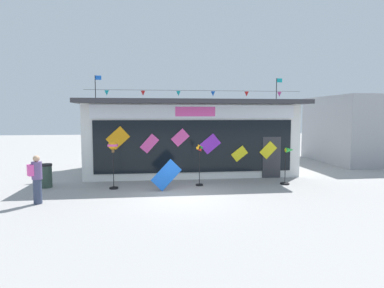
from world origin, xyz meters
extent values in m
plane|color=#9E9B99|center=(0.00, 0.00, 0.00)|extent=(80.00, 80.00, 0.00)
cube|color=silver|center=(0.87, 5.72, 1.79)|extent=(10.40, 5.21, 3.57)
cube|color=#333338|center=(0.87, 5.24, 3.67)|extent=(10.80, 6.16, 0.20)
cube|color=silver|center=(0.87, 3.07, 3.21)|extent=(9.56, 0.08, 0.63)
cube|color=#EA4CA3|center=(0.87, 3.04, 3.21)|extent=(1.87, 0.04, 0.44)
cube|color=black|center=(0.87, 3.08, 1.58)|extent=(9.36, 0.06, 2.46)
cube|color=#333338|center=(4.62, 3.07, 1.00)|extent=(0.90, 0.07, 2.00)
cube|color=orange|center=(-2.68, 3.02, 2.01)|extent=(1.10, 0.03, 1.08)
cube|color=#EA4CA3|center=(-1.26, 3.02, 1.74)|extent=(0.89, 0.03, 0.92)
cube|color=#EA4CA3|center=(0.16, 3.02, 2.00)|extent=(0.88, 0.03, 0.86)
cube|color=purple|center=(1.58, 3.02, 1.69)|extent=(1.03, 0.03, 0.99)
cube|color=yellow|center=(3.00, 3.02, 1.21)|extent=(0.83, 0.03, 0.79)
cube|color=yellow|center=(4.42, 3.02, 1.36)|extent=(0.88, 0.03, 0.89)
cylinder|color=black|center=(0.87, 2.87, 4.17)|extent=(9.98, 0.01, 0.01)
cone|color=#19B7BC|center=(-3.11, 2.87, 4.03)|extent=(0.20, 0.20, 0.22)
cone|color=red|center=(-1.52, 2.87, 4.03)|extent=(0.20, 0.20, 0.22)
cone|color=#19B7BC|center=(0.08, 2.87, 4.03)|extent=(0.20, 0.20, 0.22)
cone|color=blue|center=(1.67, 2.87, 4.03)|extent=(0.20, 0.20, 0.22)
cone|color=red|center=(3.26, 2.87, 4.03)|extent=(0.20, 0.20, 0.22)
cone|color=#EA4CA3|center=(4.86, 2.87, 4.03)|extent=(0.20, 0.20, 0.22)
cylinder|color=black|center=(-4.08, 5.72, 4.45)|extent=(0.04, 0.04, 1.35)
cube|color=blue|center=(-3.92, 5.72, 5.00)|extent=(0.32, 0.02, 0.22)
cylinder|color=black|center=(5.82, 5.72, 4.44)|extent=(0.04, 0.04, 1.33)
cube|color=#19B7BC|center=(5.98, 5.72, 4.99)|extent=(0.32, 0.02, 0.22)
cylinder|color=black|center=(-2.74, 1.56, 0.03)|extent=(0.36, 0.36, 0.06)
cylinder|color=black|center=(-2.74, 1.56, 0.81)|extent=(0.03, 0.03, 1.63)
sphere|color=orange|center=(-2.74, 1.56, 1.82)|extent=(0.37, 0.37, 0.37)
cube|color=#EA4CA3|center=(-2.74, 1.56, 1.82)|extent=(0.38, 0.38, 0.08)
cube|color=brown|center=(-2.74, 1.56, 1.57)|extent=(0.10, 0.10, 0.10)
cylinder|color=black|center=(0.88, 1.74, 0.03)|extent=(0.31, 0.31, 0.06)
cylinder|color=black|center=(0.88, 1.74, 0.82)|extent=(0.03, 0.03, 1.65)
cylinder|color=black|center=(0.88, 1.70, 1.65)|extent=(0.06, 0.04, 0.06)
cone|color=green|center=(0.97, 1.70, 1.65)|extent=(0.13, 0.14, 0.13)
cone|color=orange|center=(0.88, 1.70, 1.74)|extent=(0.14, 0.13, 0.13)
cone|color=orange|center=(0.79, 1.70, 1.65)|extent=(0.13, 0.14, 0.13)
cone|color=red|center=(0.88, 1.70, 1.56)|extent=(0.14, 0.13, 0.13)
cylinder|color=black|center=(4.66, 1.53, 0.03)|extent=(0.40, 0.40, 0.06)
cylinder|color=black|center=(4.66, 1.53, 0.76)|extent=(0.03, 0.03, 1.52)
cone|color=green|center=(4.86, 1.53, 1.52)|extent=(0.42, 0.29, 0.23)
cylinder|color=yellow|center=(4.66, 1.53, 1.52)|extent=(0.03, 0.16, 0.16)
cylinder|color=#333D56|center=(-5.06, -0.46, 0.43)|extent=(0.28, 0.28, 0.86)
cylinder|color=#604C7F|center=(-5.06, -0.46, 1.16)|extent=(0.34, 0.34, 0.60)
sphere|color=tan|center=(-5.06, -0.46, 1.57)|extent=(0.22, 0.22, 0.22)
cube|color=#EA4CA3|center=(-5.22, -0.58, 1.19)|extent=(0.28, 0.30, 0.38)
cylinder|color=#2D4238|center=(-5.59, 2.15, 0.46)|extent=(0.48, 0.48, 0.92)
cylinder|color=black|center=(-5.59, 2.15, 0.96)|extent=(0.52, 0.52, 0.08)
cube|color=blue|center=(-0.58, 0.96, 0.64)|extent=(1.27, 0.29, 1.27)
cube|color=#99999E|center=(12.84, 7.69, 2.12)|extent=(6.11, 6.00, 4.24)
camera|label=1|loc=(-1.10, -11.95, 3.04)|focal=30.32mm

